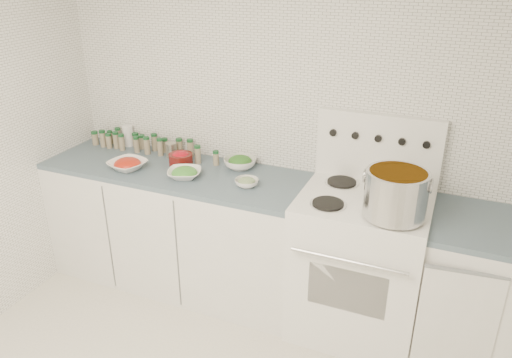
{
  "coord_description": "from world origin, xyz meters",
  "views": [
    {
      "loc": [
        0.9,
        -1.47,
        2.24
      ],
      "look_at": [
        -0.2,
        1.14,
        0.95
      ],
      "focal_mm": 35.0,
      "sensor_mm": 36.0,
      "label": 1
    }
  ],
  "objects_px": {
    "bowl_snowpea": "(184,173)",
    "stock_pot": "(396,192)",
    "stove": "(359,261)",
    "bowl_tomato": "(127,164)"
  },
  "relations": [
    {
      "from": "stove",
      "to": "bowl_tomato",
      "type": "xyz_separation_m",
      "value": [
        -1.59,
        -0.12,
        0.44
      ]
    },
    {
      "from": "stove",
      "to": "bowl_tomato",
      "type": "relative_size",
      "value": 4.67
    },
    {
      "from": "bowl_snowpea",
      "to": "stock_pot",
      "type": "bearing_deg",
      "value": -3.56
    },
    {
      "from": "stock_pot",
      "to": "bowl_tomato",
      "type": "xyz_separation_m",
      "value": [
        -1.78,
        0.05,
        -0.15
      ]
    },
    {
      "from": "stove",
      "to": "bowl_snowpea",
      "type": "xyz_separation_m",
      "value": [
        -1.17,
        -0.09,
        0.43
      ]
    },
    {
      "from": "stock_pot",
      "to": "stove",
      "type": "bearing_deg",
      "value": 135.88
    },
    {
      "from": "stove",
      "to": "bowl_snowpea",
      "type": "bearing_deg",
      "value": -175.38
    },
    {
      "from": "bowl_tomato",
      "to": "stove",
      "type": "bearing_deg",
      "value": 4.43
    },
    {
      "from": "stock_pot",
      "to": "bowl_snowpea",
      "type": "distance_m",
      "value": 1.36
    },
    {
      "from": "stock_pot",
      "to": "bowl_tomato",
      "type": "bearing_deg",
      "value": 178.24
    }
  ]
}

